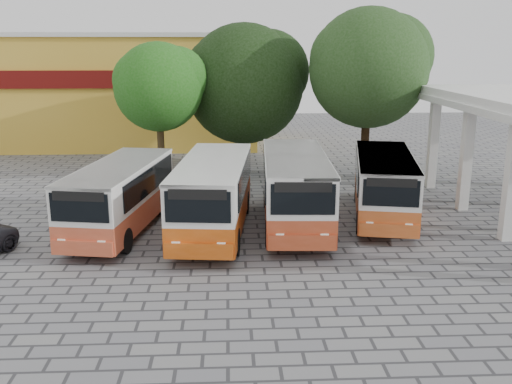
{
  "coord_description": "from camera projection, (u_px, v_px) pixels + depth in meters",
  "views": [
    {
      "loc": [
        -3.04,
        -19.05,
        7.49
      ],
      "look_at": [
        -1.92,
        4.07,
        1.5
      ],
      "focal_mm": 40.0,
      "sensor_mm": 36.0,
      "label": 1
    }
  ],
  "objects": [
    {
      "name": "tree_middle",
      "position": [
        246.0,
        80.0,
        34.65
      ],
      "size": [
        7.64,
        7.28,
        8.82
      ],
      "color": "#402810",
      "rests_on": "ground"
    },
    {
      "name": "bus_centre_left",
      "position": [
        213.0,
        191.0,
        23.09
      ],
      "size": [
        3.34,
        8.52,
        3.0
      ],
      "rotation": [
        0.0,
        0.0,
        -0.1
      ],
      "color": "#C94D0D",
      "rests_on": "ground"
    },
    {
      "name": "bus_centre_right",
      "position": [
        295.0,
        185.0,
        23.96
      ],
      "size": [
        2.99,
        8.56,
        3.04
      ],
      "rotation": [
        0.0,
        0.0,
        -0.05
      ],
      "color": "#BA431F",
      "rests_on": "ground"
    },
    {
      "name": "tree_left",
      "position": [
        160.0,
        84.0,
        31.68
      ],
      "size": [
        5.2,
        4.96,
        7.69
      ],
      "color": "#49381E",
      "rests_on": "ground"
    },
    {
      "name": "bus_far_left",
      "position": [
        120.0,
        193.0,
        23.23
      ],
      "size": [
        3.65,
        8.1,
        2.8
      ],
      "rotation": [
        0.0,
        0.0,
        -0.17
      ],
      "color": "#C34D2C",
      "rests_on": "ground"
    },
    {
      "name": "ground",
      "position": [
        315.0,
        260.0,
        20.44
      ],
      "size": [
        90.0,
        90.0,
        0.0
      ],
      "primitive_type": "plane",
      "color": "slate",
      "rests_on": "ground"
    },
    {
      "name": "tree_right",
      "position": [
        370.0,
        64.0,
        31.82
      ],
      "size": [
        7.04,
        6.7,
        9.58
      ],
      "color": "black",
      "rests_on": "ground"
    },
    {
      "name": "shophouse_block",
      "position": [
        125.0,
        89.0,
        44.0
      ],
      "size": [
        20.4,
        10.4,
        8.3
      ],
      "color": "gold",
      "rests_on": "ground"
    },
    {
      "name": "bus_far_right",
      "position": [
        384.0,
        182.0,
        25.11
      ],
      "size": [
        3.88,
        8.18,
        2.81
      ],
      "rotation": [
        0.0,
        0.0,
        -0.2
      ],
      "color": "#CA571F",
      "rests_on": "ground"
    }
  ]
}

